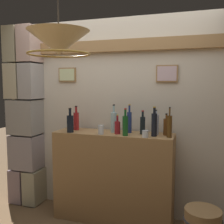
% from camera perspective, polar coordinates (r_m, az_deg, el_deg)
% --- Properties ---
extents(panelled_rear_partition, '(3.22, 0.15, 2.44)m').
position_cam_1_polar(panelled_rear_partition, '(3.33, 1.75, -0.09)').
color(panelled_rear_partition, beige).
rests_on(panelled_rear_partition, ground).
extents(stone_pillar, '(0.43, 0.36, 2.37)m').
position_cam_1_polar(stone_pillar, '(3.78, -17.96, -0.85)').
color(stone_pillar, gray).
rests_on(stone_pillar, ground).
extents(bar_shelf_unit, '(1.41, 0.40, 1.07)m').
position_cam_1_polar(bar_shelf_unit, '(3.25, 0.29, -13.81)').
color(bar_shelf_unit, '#9E7547').
rests_on(bar_shelf_unit, ground).
extents(liquor_bottle_bourbon, '(0.06, 0.06, 0.33)m').
position_cam_1_polar(liquor_bottle_bourbon, '(2.92, 9.09, -2.58)').
color(liquor_bottle_bourbon, black).
rests_on(liquor_bottle_bourbon, bar_shelf_unit).
extents(liquor_bottle_vodka, '(0.07, 0.07, 0.22)m').
position_cam_1_polar(liquor_bottle_vodka, '(3.02, 1.18, -3.29)').
color(liquor_bottle_vodka, maroon).
rests_on(liquor_bottle_vodka, bar_shelf_unit).
extents(liquor_bottle_tequila, '(0.07, 0.07, 0.30)m').
position_cam_1_polar(liquor_bottle_tequila, '(3.31, -7.71, -1.84)').
color(liquor_bottle_tequila, '#A22123').
rests_on(liquor_bottle_tequila, bar_shelf_unit).
extents(liquor_bottle_mezcal, '(0.07, 0.07, 0.24)m').
position_cam_1_polar(liquor_bottle_mezcal, '(3.01, 11.62, -3.11)').
color(liquor_bottle_mezcal, brown).
rests_on(liquor_bottle_mezcal, bar_shelf_unit).
extents(liquor_bottle_brandy, '(0.05, 0.05, 0.33)m').
position_cam_1_polar(liquor_bottle_brandy, '(2.88, 12.27, -2.96)').
color(liquor_bottle_brandy, '#583916').
rests_on(liquor_bottle_brandy, bar_shelf_unit).
extents(liquor_bottle_sherry, '(0.08, 0.08, 0.28)m').
position_cam_1_polar(liquor_bottle_sherry, '(3.03, 9.36, -2.58)').
color(liquor_bottle_sherry, '#A7B6D7').
rests_on(liquor_bottle_sherry, bar_shelf_unit).
extents(liquor_bottle_vermouth, '(0.07, 0.07, 0.33)m').
position_cam_1_polar(liquor_bottle_vermouth, '(3.12, 0.38, -2.12)').
color(liquor_bottle_vermouth, '#A4CBD0').
rests_on(liquor_bottle_vermouth, bar_shelf_unit).
extents(liquor_bottle_port, '(0.06, 0.06, 0.27)m').
position_cam_1_polar(liquor_bottle_port, '(3.03, 6.62, -2.75)').
color(liquor_bottle_port, black).
rests_on(liquor_bottle_port, bar_shelf_unit).
extents(liquor_bottle_scotch, '(0.06, 0.06, 0.30)m').
position_cam_1_polar(liquor_bottle_scotch, '(2.92, 2.88, -2.82)').
color(liquor_bottle_scotch, '#175420').
rests_on(liquor_bottle_scotch, bar_shelf_unit).
extents(liquor_bottle_rye, '(0.05, 0.05, 0.34)m').
position_cam_1_polar(liquor_bottle_rye, '(3.09, 3.76, -2.06)').
color(liquor_bottle_rye, navy).
rests_on(liquor_bottle_rye, bar_shelf_unit).
extents(liquor_bottle_whiskey, '(0.08, 0.08, 0.29)m').
position_cam_1_polar(liquor_bottle_whiskey, '(3.15, -9.00, -2.39)').
color(liquor_bottle_whiskey, black).
rests_on(liquor_bottle_whiskey, bar_shelf_unit).
extents(glass_tumbler_rocks, '(0.07, 0.07, 0.07)m').
position_cam_1_polar(glass_tumbler_rocks, '(2.86, 7.18, -4.70)').
color(glass_tumbler_rocks, silver).
rests_on(glass_tumbler_rocks, bar_shelf_unit).
extents(glass_tumbler_highball, '(0.06, 0.06, 0.10)m').
position_cam_1_polar(glass_tumbler_highball, '(3.01, -2.41, -3.82)').
color(glass_tumbler_highball, silver).
rests_on(glass_tumbler_highball, bar_shelf_unit).
extents(pendant_lamp, '(0.51, 0.51, 0.45)m').
position_cam_1_polar(pendant_lamp, '(2.24, -11.41, 14.29)').
color(pendant_lamp, beige).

